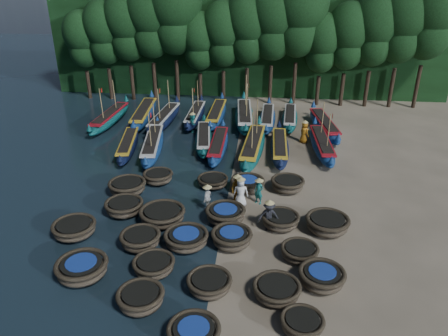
# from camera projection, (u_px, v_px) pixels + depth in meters

# --- Properties ---
(ground) EXTENTS (120.00, 120.00, 0.00)m
(ground) POSITION_uv_depth(u_px,v_px,m) (227.00, 203.00, 25.62)
(ground) COLOR gray
(ground) RESTS_ON ground
(foliage_wall) EXTENTS (40.00, 3.00, 10.00)m
(foliage_wall) POSITION_uv_depth(u_px,v_px,m) (248.00, 45.00, 44.54)
(foliage_wall) COLOR black
(foliage_wall) RESTS_ON ground
(coracle_2) EXTENTS (2.00, 2.00, 0.79)m
(coracle_2) POSITION_uv_depth(u_px,v_px,m) (141.00, 298.00, 17.79)
(coracle_2) COLOR #4B3F2F
(coracle_2) RESTS_ON ground
(coracle_3) EXTENTS (2.21, 2.21, 0.71)m
(coracle_3) POSITION_uv_depth(u_px,v_px,m) (194.00, 333.00, 16.19)
(coracle_3) COLOR #4B3F2F
(coracle_3) RESTS_ON ground
(coracle_4) EXTENTS (2.07, 2.07, 0.65)m
(coracle_4) POSITION_uv_depth(u_px,v_px,m) (302.00, 323.00, 16.66)
(coracle_4) COLOR #4B3F2F
(coracle_4) RESTS_ON ground
(coracle_5) EXTENTS (2.46, 2.46, 0.84)m
(coracle_5) POSITION_uv_depth(u_px,v_px,m) (82.00, 268.00, 19.46)
(coracle_5) COLOR #4B3F2F
(coracle_5) RESTS_ON ground
(coracle_6) EXTENTS (2.40, 2.40, 0.69)m
(coracle_6) POSITION_uv_depth(u_px,v_px,m) (154.00, 265.00, 19.80)
(coracle_6) COLOR #4B3F2F
(coracle_6) RESTS_ON ground
(coracle_7) EXTENTS (2.37, 2.37, 0.71)m
(coracle_7) POSITION_uv_depth(u_px,v_px,m) (209.00, 283.00, 18.67)
(coracle_7) COLOR #4B3F2F
(coracle_7) RESTS_ON ground
(coracle_8) EXTENTS (2.18, 2.18, 0.70)m
(coracle_8) POSITION_uv_depth(u_px,v_px,m) (277.00, 290.00, 18.31)
(coracle_8) COLOR #4B3F2F
(coracle_8) RESTS_ON ground
(coracle_9) EXTENTS (2.41, 2.41, 0.81)m
(coracle_9) POSITION_uv_depth(u_px,v_px,m) (322.00, 277.00, 18.94)
(coracle_9) COLOR #4B3F2F
(coracle_9) RESTS_ON ground
(coracle_10) EXTENTS (2.33, 2.33, 0.76)m
(coracle_10) POSITION_uv_depth(u_px,v_px,m) (74.00, 228.00, 22.43)
(coracle_10) COLOR #4B3F2F
(coracle_10) RESTS_ON ground
(coracle_11) EXTENTS (2.46, 2.46, 0.81)m
(coracle_11) POSITION_uv_depth(u_px,v_px,m) (140.00, 239.00, 21.51)
(coracle_11) COLOR #4B3F2F
(coracle_11) RESTS_ON ground
(coracle_12) EXTENTS (2.30, 2.30, 0.78)m
(coracle_12) POSITION_uv_depth(u_px,v_px,m) (186.00, 239.00, 21.58)
(coracle_12) COLOR #4B3F2F
(coracle_12) RESTS_ON ground
(coracle_13) EXTENTS (2.40, 2.40, 0.84)m
(coracle_13) POSITION_uv_depth(u_px,v_px,m) (232.00, 238.00, 21.60)
(coracle_13) COLOR #4B3F2F
(coracle_13) RESTS_ON ground
(coracle_14) EXTENTS (1.84, 1.84, 0.67)m
(coracle_14) POSITION_uv_depth(u_px,v_px,m) (300.00, 252.00, 20.73)
(coracle_14) COLOR #4B3F2F
(coracle_14) RESTS_ON ground
(coracle_15) EXTENTS (2.60, 2.60, 0.78)m
(coracle_15) POSITION_uv_depth(u_px,v_px,m) (124.00, 207.00, 24.38)
(coracle_15) COLOR #4B3F2F
(coracle_15) RESTS_ON ground
(coracle_16) EXTENTS (2.96, 2.96, 0.84)m
(coracle_16) POSITION_uv_depth(u_px,v_px,m) (162.00, 215.00, 23.52)
(coracle_16) COLOR #4B3F2F
(coracle_16) RESTS_ON ground
(coracle_17) EXTENTS (2.24, 2.24, 0.84)m
(coracle_17) POSITION_uv_depth(u_px,v_px,m) (225.00, 214.00, 23.58)
(coracle_17) COLOR #4B3F2F
(coracle_17) RESTS_ON ground
(coracle_18) EXTENTS (2.33, 2.33, 0.74)m
(coracle_18) POSITION_uv_depth(u_px,v_px,m) (280.00, 220.00, 23.17)
(coracle_18) COLOR #4B3F2F
(coracle_18) RESTS_ON ground
(coracle_19) EXTENTS (2.41, 2.41, 0.84)m
(coracle_19) POSITION_uv_depth(u_px,v_px,m) (327.00, 223.00, 22.77)
(coracle_19) COLOR #4B3F2F
(coracle_19) RESTS_ON ground
(coracle_20) EXTENTS (2.51, 2.51, 0.84)m
(coracle_20) POSITION_uv_depth(u_px,v_px,m) (127.00, 187.00, 26.45)
(coracle_20) COLOR #4B3F2F
(coracle_20) RESTS_ON ground
(coracle_21) EXTENTS (2.04, 2.04, 0.75)m
(coracle_21) POSITION_uv_depth(u_px,v_px,m) (158.00, 177.00, 27.77)
(coracle_21) COLOR #4B3F2F
(coracle_21) RESTS_ON ground
(coracle_22) EXTENTS (2.10, 2.10, 0.65)m
(coracle_22) POSITION_uv_depth(u_px,v_px,m) (213.00, 181.00, 27.35)
(coracle_22) COLOR #4B3F2F
(coracle_22) RESTS_ON ground
(coracle_23) EXTENTS (2.31, 2.31, 0.83)m
(coracle_23) POSITION_uv_depth(u_px,v_px,m) (247.00, 184.00, 26.78)
(coracle_23) COLOR #4B3F2F
(coracle_23) RESTS_ON ground
(coracle_24) EXTENTS (2.44, 2.44, 0.79)m
(coracle_24) POSITION_uv_depth(u_px,v_px,m) (288.00, 184.00, 26.82)
(coracle_24) COLOR #4B3F2F
(coracle_24) RESTS_ON ground
(long_boat_2) EXTENTS (2.35, 7.27, 1.29)m
(long_boat_2) POSITION_uv_depth(u_px,v_px,m) (128.00, 145.00, 32.41)
(long_boat_2) COLOR #0E0F33
(long_boat_2) RESTS_ON ground
(long_boat_3) EXTENTS (2.55, 8.24, 3.53)m
(long_boat_3) POSITION_uv_depth(u_px,v_px,m) (152.00, 145.00, 32.24)
(long_boat_3) COLOR navy
(long_boat_3) RESTS_ON ground
(long_boat_4) EXTENTS (2.24, 7.35, 1.30)m
(long_boat_4) POSITION_uv_depth(u_px,v_px,m) (204.00, 138.00, 33.52)
(long_boat_4) COLOR #0D4F4B
(long_boat_4) RESTS_ON ground
(long_boat_5) EXTENTS (1.36, 7.62, 1.34)m
(long_boat_5) POSITION_uv_depth(u_px,v_px,m) (218.00, 145.00, 32.27)
(long_boat_5) COLOR navy
(long_boat_5) RESTS_ON ground
(long_boat_6) EXTENTS (2.26, 8.92, 3.80)m
(long_boat_6) POSITION_uv_depth(u_px,v_px,m) (253.00, 146.00, 31.80)
(long_boat_6) COLOR #0D4F4B
(long_boat_6) RESTS_ON ground
(long_boat_7) EXTENTS (1.36, 7.71, 1.36)m
(long_boat_7) POSITION_uv_depth(u_px,v_px,m) (280.00, 147.00, 31.93)
(long_boat_7) COLOR #0E0F33
(long_boat_7) RESTS_ON ground
(long_boat_8) EXTENTS (1.84, 8.07, 3.43)m
(long_boat_8) POSITION_uv_depth(u_px,v_px,m) (322.00, 144.00, 32.33)
(long_boat_8) COLOR navy
(long_boat_8) RESTS_ON ground
(long_boat_9) EXTENTS (1.97, 8.44, 3.59)m
(long_boat_9) POSITION_uv_depth(u_px,v_px,m) (110.00, 118.00, 37.69)
(long_boat_9) COLOR #0D4F4B
(long_boat_9) RESTS_ON ground
(long_boat_10) EXTENTS (2.24, 8.99, 1.59)m
(long_boat_10) POSITION_uv_depth(u_px,v_px,m) (144.00, 114.00, 38.50)
(long_boat_10) COLOR navy
(long_boat_10) RESTS_ON ground
(long_boat_11) EXTENTS (2.10, 8.45, 3.60)m
(long_boat_11) POSITION_uv_depth(u_px,v_px,m) (164.00, 118.00, 37.57)
(long_boat_11) COLOR #0E0F33
(long_boat_11) RESTS_ON ground
(long_boat_12) EXTENTS (1.42, 7.82, 3.32)m
(long_boat_12) POSITION_uv_depth(u_px,v_px,m) (195.00, 115.00, 38.48)
(long_boat_12) COLOR #0E0F33
(long_boat_12) RESTS_ON ground
(long_boat_13) EXTENTS (1.60, 8.27, 1.46)m
(long_boat_13) POSITION_uv_depth(u_px,v_px,m) (217.00, 114.00, 38.66)
(long_boat_13) COLOR navy
(long_boat_13) RESTS_ON ground
(long_boat_14) EXTENTS (2.28, 9.19, 3.91)m
(long_boat_14) POSITION_uv_depth(u_px,v_px,m) (245.00, 116.00, 37.97)
(long_boat_14) COLOR #0D4F4B
(long_boat_14) RESTS_ON ground
(long_boat_15) EXTENTS (1.53, 7.72, 1.36)m
(long_boat_15) POSITION_uv_depth(u_px,v_px,m) (267.00, 118.00, 37.73)
(long_boat_15) COLOR navy
(long_boat_15) RESTS_ON ground
(long_boat_16) EXTENTS (1.70, 7.50, 1.32)m
(long_boat_16) POSITION_uv_depth(u_px,v_px,m) (290.00, 118.00, 37.91)
(long_boat_16) COLOR #0D4F4B
(long_boat_16) RESTS_ON ground
(long_boat_17) EXTENTS (2.64, 8.29, 1.47)m
(long_boat_17) POSITION_uv_depth(u_px,v_px,m) (324.00, 125.00, 36.04)
(long_boat_17) COLOR navy
(long_boat_17) RESTS_ON ground
(fisherman_0) EXTENTS (0.91, 0.62, 2.00)m
(fisherman_0) POSITION_uv_depth(u_px,v_px,m) (241.00, 192.00, 24.90)
(fisherman_0) COLOR silver
(fisherman_0) RESTS_ON ground
(fisherman_1) EXTENTS (0.67, 0.61, 1.75)m
(fisherman_1) POSITION_uv_depth(u_px,v_px,m) (259.00, 190.00, 25.23)
(fisherman_1) COLOR #176461
(fisherman_1) RESTS_ON ground
(fisherman_2) EXTENTS (1.08, 0.98, 2.01)m
(fisherman_2) POSITION_uv_depth(u_px,v_px,m) (238.00, 189.00, 25.16)
(fisherman_2) COLOR #B36E17
(fisherman_2) RESTS_ON ground
(fisherman_3) EXTENTS (1.14, 0.71, 1.90)m
(fisherman_3) POSITION_uv_depth(u_px,v_px,m) (269.00, 215.00, 22.71)
(fisherman_3) COLOR black
(fisherman_3) RESTS_ON ground
(fisherman_4) EXTENTS (0.62, 0.97, 1.74)m
(fisherman_4) POSITION_uv_depth(u_px,v_px,m) (207.00, 197.00, 24.53)
(fisherman_4) COLOR silver
(fisherman_4) RESTS_ON ground
(fisherman_5) EXTENTS (0.60, 1.52, 1.80)m
(fisherman_5) POSITION_uv_depth(u_px,v_px,m) (193.00, 122.00, 35.84)
(fisherman_5) COLOR #176461
(fisherman_5) RESTS_ON ground
(fisherman_6) EXTENTS (0.95, 1.01, 1.93)m
(fisherman_6) POSITION_uv_depth(u_px,v_px,m) (304.00, 131.00, 33.68)
(fisherman_6) COLOR #B36E17
(fisherman_6) RESTS_ON ground
(tree_0) EXTENTS (3.68, 3.68, 8.68)m
(tree_0) POSITION_uv_depth(u_px,v_px,m) (82.00, 38.00, 42.41)
(tree_0) COLOR black
(tree_0) RESTS_ON ground
(tree_1) EXTENTS (4.09, 4.09, 9.65)m
(tree_1) POSITION_uv_depth(u_px,v_px,m) (104.00, 32.00, 41.91)
(tree_1) COLOR black
(tree_1) RESTS_ON ground
(tree_2) EXTENTS (4.51, 4.51, 10.63)m
(tree_2) POSITION_uv_depth(u_px,v_px,m) (127.00, 25.00, 41.41)
(tree_2) COLOR black
(tree_2) RESTS_ON ground
(tree_3) EXTENTS (4.92, 4.92, 11.60)m
(tree_3) POSITION_uv_depth(u_px,v_px,m) (150.00, 17.00, 40.91)
(tree_3) COLOR black
(tree_3) RESTS_ON ground
(tree_4) EXTENTS (5.34, 5.34, 12.58)m
(tree_4) POSITION_uv_depth(u_px,v_px,m) (174.00, 10.00, 40.42)
(tree_4) COLOR black
(tree_4) RESTS_ON ground
(tree_5) EXTENTS (3.68, 3.68, 8.68)m
(tree_5) POSITION_uv_depth(u_px,v_px,m) (199.00, 40.00, 41.38)
(tree_5) COLOR black
(tree_5) RESTS_ON ground
(tree_6) EXTENTS (4.09, 4.09, 9.65)m
(tree_6) POSITION_uv_depth(u_px,v_px,m) (223.00, 33.00, 40.88)
(tree_6) COLOR black
(tree_6) RESTS_ON ground
(tree_7) EXTENTS (4.51, 4.51, 10.63)m
(tree_7) POSITION_uv_depth(u_px,v_px,m) (248.00, 26.00, 40.39)
(tree_7) COLOR black
(tree_7) RESTS_ON ground
(tree_8) EXTENTS (4.92, 4.92, 11.60)m
(tree_8) POSITION_uv_depth(u_px,v_px,m) (273.00, 19.00, 39.89)
(tree_8) COLOR black
(tree_8) RESTS_ON ground
(tree_9) EXTENTS (5.34, 5.34, 12.58)m
(tree_9) POSITION_uv_depth(u_px,v_px,m) (299.00, 11.00, 39.39)
(tree_9) COLOR black
(tree_9) RESTS_ON ground
(tree_10) EXTENTS (3.68, 3.68, 8.68)m
(tree_10) POSITION_uv_depth(u_px,v_px,m) (322.00, 43.00, 40.36)
(tree_10) COLOR black
(tree_10) RESTS_ON ground
(tree_11) EXTENTS (4.09, 4.09, 9.65)m
(tree_11) POSITION_uv_depth(u_px,v_px,m) (348.00, 35.00, 39.86)
(tree_11) COLOR black
(tree_11) RESTS_ON ground
(tree_12) EXTENTS (4.51, 4.51, 10.63)m
(tree_12) POSITION_uv_depth(u_px,v_px,m) (375.00, 28.00, 39.36)
(tree_12) COLOR black
(tree_12) RESTS_ON ground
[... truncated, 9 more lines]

